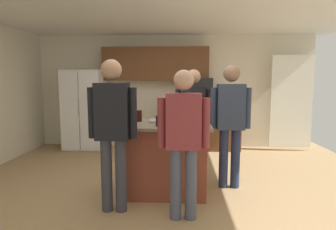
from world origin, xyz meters
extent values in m
plane|color=tan|center=(0.00, 0.00, 0.00)|extent=(7.04, 7.04, 0.00)
plane|color=white|center=(0.00, 0.00, 2.60)|extent=(7.04, 7.04, 0.00)
cube|color=beige|center=(0.00, 2.80, 1.30)|extent=(6.40, 0.10, 2.60)
cube|color=white|center=(2.60, 2.40, 1.10)|extent=(0.90, 0.06, 2.00)
cube|color=brown|center=(-0.40, 2.60, 1.92)|extent=(2.40, 0.35, 0.75)
sphere|color=#4C3823|center=(0.20, 2.41, 1.93)|extent=(0.04, 0.04, 0.04)
cube|color=brown|center=(0.60, 2.48, 0.45)|extent=(1.80, 0.60, 0.90)
sphere|color=#4C3823|center=(1.05, 2.17, 0.45)|extent=(0.04, 0.04, 0.04)
cube|color=white|center=(-2.00, 2.40, 0.89)|extent=(0.86, 0.70, 1.79)
cube|color=white|center=(-2.22, 2.03, 0.89)|extent=(0.41, 0.04, 1.71)
cube|color=white|center=(-1.78, 2.03, 0.89)|extent=(0.41, 0.04, 1.71)
cylinder|color=#B2B2B7|center=(-2.00, 2.00, 0.98)|extent=(0.02, 0.02, 0.35)
cube|color=black|center=(0.60, 2.50, 1.45)|extent=(0.56, 0.40, 0.32)
cube|color=brown|center=(0.01, -0.14, 0.46)|extent=(1.04, 0.72, 0.93)
cube|color=gray|center=(0.01, -0.14, 0.95)|extent=(1.18, 0.86, 0.04)
cylinder|color=#383842|center=(-0.67, -0.74, 0.43)|extent=(0.13, 0.13, 0.87)
cylinder|color=#383842|center=(-0.50, -0.74, 0.43)|extent=(0.13, 0.13, 0.87)
cube|color=black|center=(-0.59, -0.74, 1.19)|extent=(0.38, 0.22, 0.65)
sphere|color=tan|center=(-0.59, -0.74, 1.67)|extent=(0.24, 0.24, 0.24)
cylinder|color=black|center=(-0.83, -0.74, 1.18)|extent=(0.09, 0.09, 0.59)
cylinder|color=black|center=(-0.35, -0.74, 1.18)|extent=(0.09, 0.09, 0.59)
cylinder|color=#232D4C|center=(0.81, 0.10, 0.43)|extent=(0.13, 0.13, 0.86)
cylinder|color=#232D4C|center=(0.98, 0.10, 0.43)|extent=(0.13, 0.13, 0.86)
cube|color=#2D384C|center=(0.90, 0.10, 1.18)|extent=(0.38, 0.22, 0.64)
sphere|color=#8C664C|center=(0.90, 0.10, 1.65)|extent=(0.23, 0.23, 0.23)
cylinder|color=#2D384C|center=(0.66, 0.10, 1.16)|extent=(0.09, 0.09, 0.58)
cylinder|color=#2D384C|center=(1.14, 0.10, 1.16)|extent=(0.09, 0.09, 0.58)
cylinder|color=#383842|center=(0.30, 0.57, 0.42)|extent=(0.13, 0.13, 0.84)
cylinder|color=#383842|center=(0.47, 0.57, 0.42)|extent=(0.13, 0.13, 0.84)
cube|color=black|center=(0.39, 0.57, 1.15)|extent=(0.38, 0.22, 0.63)
sphere|color=tan|center=(0.39, 0.57, 1.61)|extent=(0.23, 0.23, 0.23)
cylinder|color=black|center=(0.15, 0.57, 1.13)|extent=(0.09, 0.09, 0.57)
cylinder|color=black|center=(0.63, 0.57, 1.13)|extent=(0.09, 0.09, 0.57)
cylinder|color=#4C5166|center=(0.14, -0.89, 0.40)|extent=(0.13, 0.13, 0.81)
cylinder|color=#4C5166|center=(0.31, -0.89, 0.40)|extent=(0.13, 0.13, 0.81)
cube|color=maroon|center=(0.23, -0.89, 1.11)|extent=(0.38, 0.22, 0.61)
sphere|color=tan|center=(0.23, -0.89, 1.55)|extent=(0.22, 0.22, 0.22)
cylinder|color=maroon|center=(-0.01, -0.89, 1.09)|extent=(0.09, 0.09, 0.55)
cylinder|color=maroon|center=(0.47, -0.89, 1.09)|extent=(0.09, 0.09, 0.55)
cylinder|color=black|center=(0.30, 0.00, 1.04)|extent=(0.07, 0.07, 0.14)
cylinder|color=white|center=(0.21, -0.38, 1.02)|extent=(0.08, 0.08, 0.11)
torus|color=white|center=(0.27, -0.38, 1.03)|extent=(0.06, 0.01, 0.06)
cylinder|color=black|center=(-0.09, -0.38, 1.04)|extent=(0.07, 0.07, 0.13)
cylinder|color=black|center=(-0.40, 0.04, 1.05)|extent=(0.07, 0.07, 0.16)
cube|color=#B7B7BC|center=(-0.01, -0.05, 0.98)|extent=(0.44, 0.30, 0.02)
cube|color=#A8A8AD|center=(-0.01, -0.05, 1.00)|extent=(0.44, 0.30, 0.02)
camera|label=1|loc=(0.21, -3.96, 1.54)|focal=30.47mm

